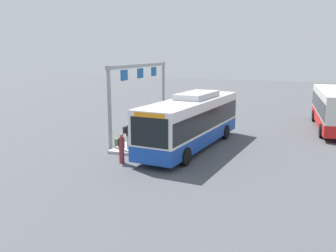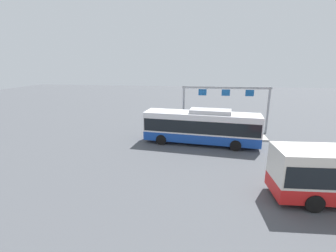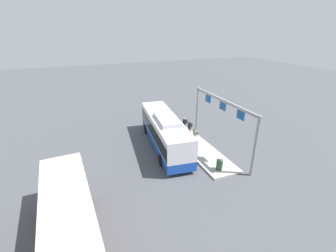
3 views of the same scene
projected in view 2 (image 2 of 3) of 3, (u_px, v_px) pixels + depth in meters
The scene contains 9 objects.
ground_plane at pixel (200, 144), 23.24m from camera, with size 120.00×120.00×0.00m, color #4C4F54.
platform_curb at pixel (218, 135), 25.79m from camera, with size 10.00×2.80×0.16m, color #B2ADA3.
bus_main at pixel (201, 126), 22.77m from camera, with size 11.18×3.69×3.46m.
person_boarding at pixel (159, 126), 26.15m from camera, with size 0.43×0.58×1.67m.
person_waiting_near at pixel (180, 124), 26.45m from camera, with size 0.35×0.53×1.67m.
person_waiting_mid at pixel (191, 124), 26.32m from camera, with size 0.50×0.60×1.67m.
person_waiting_far at pixel (208, 126), 25.69m from camera, with size 0.44×0.59×1.67m.
platform_sign_gantry at pixel (225, 99), 26.43m from camera, with size 9.75×0.24×5.20m.
trash_bin at pixel (257, 132), 24.82m from camera, with size 0.52×0.52×0.90m, color #2D5133.
Camera 2 is at (0.14, 22.24, 7.65)m, focal length 25.23 mm.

